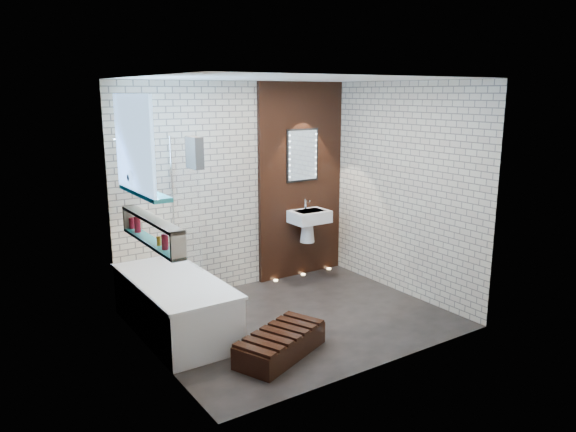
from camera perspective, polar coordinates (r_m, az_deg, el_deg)
ground at (r=6.18m, az=0.78°, el=-10.71°), size 3.20×3.20×0.00m
room_shell at (r=5.79m, az=0.82°, el=1.17°), size 3.24×3.20×2.60m
walnut_panel at (r=7.35m, az=1.34°, el=3.67°), size 1.30×0.06×2.60m
clerestory_window at (r=5.31m, az=-15.57°, el=6.23°), size 0.18×1.00×0.94m
display_niche at (r=5.26m, az=-14.02°, el=-1.51°), size 0.14×1.30×0.26m
bathtub at (r=5.91m, az=-11.73°, el=-9.08°), size 0.79×1.74×0.70m
bath_screen at (r=6.15m, az=-10.63°, el=1.46°), size 0.01×0.78×1.40m
towel at (r=5.80m, az=-9.73°, el=6.52°), size 0.10×0.26×0.33m
shower_head at (r=5.96m, az=-14.98°, el=7.88°), size 0.18×0.18×0.02m
washbasin at (r=7.29m, az=2.20°, el=-0.51°), size 0.50×0.36×0.58m
led_mirror at (r=7.27m, az=1.52°, el=6.35°), size 0.50×0.02×0.70m
walnut_step at (r=5.36m, az=-0.79°, el=-13.29°), size 1.06×0.77×0.22m
niche_bottles at (r=5.41m, az=-14.55°, el=-1.50°), size 0.06×0.98×0.16m
sill_vases at (r=5.55m, az=-15.38°, el=3.95°), size 0.21×0.21×0.21m
floor_uplights at (r=7.61m, az=1.59°, el=-6.08°), size 0.96×0.06×0.01m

